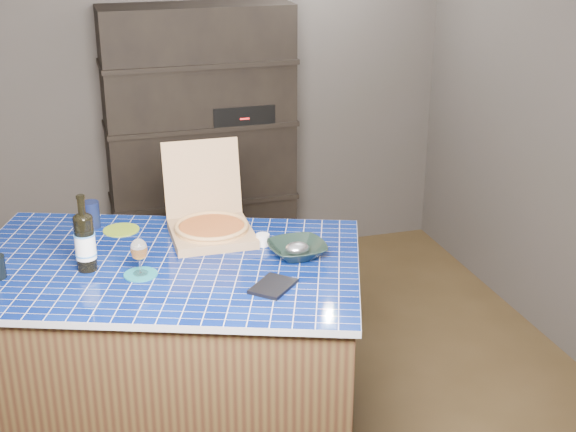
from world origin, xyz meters
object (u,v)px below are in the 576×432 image
object	(u,v)px
wine_glass	(139,250)
mead_bottle	(85,241)
dvd_case	(273,286)
bowl	(297,250)
kitchen_island	(168,355)
pizza_box	(211,225)

from	to	relation	value
wine_glass	mead_bottle	bearing A→B (deg)	150.57
mead_bottle	dvd_case	xyz separation A→B (m)	(0.71, -0.39, -0.13)
mead_bottle	wine_glass	world-z (taller)	mead_bottle
dvd_case	bowl	distance (m)	0.32
mead_bottle	bowl	size ratio (longest dim) A/B	1.34
kitchen_island	mead_bottle	bearing A→B (deg)	-163.53
pizza_box	bowl	bearing A→B (deg)	-45.02
kitchen_island	dvd_case	xyz separation A→B (m)	(0.40, -0.37, 0.47)
dvd_case	bowl	xyz separation A→B (m)	(0.18, 0.27, 0.02)
kitchen_island	bowl	size ratio (longest dim) A/B	7.80
kitchen_island	pizza_box	size ratio (longest dim) A/B	4.32
pizza_box	bowl	xyz separation A→B (m)	(0.32, -0.33, -0.03)
pizza_box	dvd_case	bearing A→B (deg)	-76.13
mead_bottle	wine_glass	distance (m)	0.24
bowl	pizza_box	bearing A→B (deg)	133.94
pizza_box	mead_bottle	size ratio (longest dim) A/B	1.35
wine_glass	bowl	xyz separation A→B (m)	(0.69, -0.01, -0.08)
pizza_box	wine_glass	size ratio (longest dim) A/B	2.86
kitchen_island	dvd_case	distance (m)	0.72
wine_glass	dvd_case	world-z (taller)	wine_glass
kitchen_island	bowl	bearing A→B (deg)	9.84
kitchen_island	mead_bottle	size ratio (longest dim) A/B	5.83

